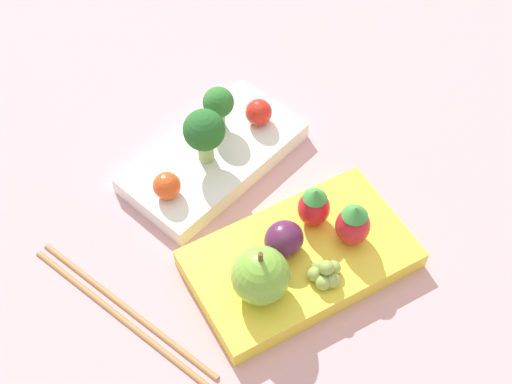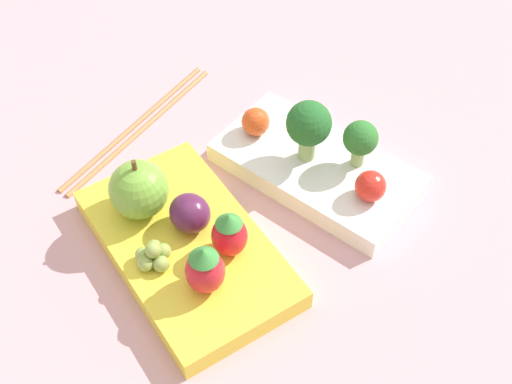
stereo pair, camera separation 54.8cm
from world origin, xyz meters
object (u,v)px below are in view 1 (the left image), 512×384
Objects in this scene: bento_box_savoury at (214,157)px; broccoli_floret_1 at (200,134)px; chopsticks_pair at (123,311)px; broccoli_floret_0 at (218,104)px; cherry_tomato_1 at (167,186)px; plum at (284,239)px; cherry_tomato_0 at (259,112)px; strawberry_0 at (314,206)px; strawberry_1 at (353,224)px; apple at (260,275)px; bento_box_fruit at (303,257)px; grape_cluster at (326,273)px.

broccoli_floret_1 is at bearing -168.77° from bento_box_savoury.
bento_box_savoury is 0.18m from chopsticks_pair.
broccoli_floret_0 reaches higher than bento_box_savoury.
plum reaches higher than cherry_tomato_1.
cherry_tomato_0 is 0.13m from strawberry_0.
strawberry_1 is at bearing -21.30° from chopsticks_pair.
plum is at bearing -98.74° from bento_box_savoury.
cherry_tomato_0 is at bearing 21.14° from chopsticks_pair.
plum is at bearing -68.63° from cherry_tomato_1.
apple is (0.00, -0.14, 0.01)m from cherry_tomato_1.
bento_box_savoury is 4.36× the size of strawberry_0.
bento_box_fruit is 0.17m from chopsticks_pair.
grape_cluster reaches higher than bento_box_savoury.
plum is at bearing -92.12° from broccoli_floret_1.
plum is at bearing -106.63° from broccoli_floret_0.
cherry_tomato_1 is 0.45× the size of apple.
bento_box_savoury is 0.13m from strawberry_0.
strawberry_1 reaches higher than grape_cluster.
cherry_tomato_0 is at bearing 51.35° from apple.
cherry_tomato_1 is 0.74× the size of plum.
chopsticks_pair is at bearing -158.86° from cherry_tomato_0.
apple is at bearing -162.47° from strawberry_0.
bento_box_savoury is 0.06m from cherry_tomato_0.
grape_cluster is (-0.00, -0.03, 0.02)m from bento_box_fruit.
strawberry_0 is 1.45× the size of grape_cluster.
strawberry_0 reaches higher than plum.
broccoli_floret_1 is 2.32× the size of cherry_tomato_1.
bento_box_savoury is 6.34× the size of grape_cluster.
plum is (-0.04, -0.01, -0.01)m from strawberry_0.
plum is 0.05m from grape_cluster.
strawberry_0 is (0.03, 0.02, 0.03)m from bento_box_fruit.
cherry_tomato_0 and cherry_tomato_1 have the same top height.
strawberry_0 is at bearing -91.98° from broccoli_floret_0.
strawberry_1 reaches higher than plum.
grape_cluster is (0.00, -0.17, -0.03)m from broccoli_floret_1.
cherry_tomato_1 is 0.17m from grape_cluster.
broccoli_floret_1 is at bearing 87.88° from plum.
strawberry_1 is (0.01, -0.04, 0.00)m from strawberry_0.
plum is at bearing 24.53° from apple.
cherry_tomato_1 reaches higher than grape_cluster.
broccoli_floret_1 is at bearing 107.54° from strawberry_1.
cherry_tomato_0 reaches higher than bento_box_savoury.
strawberry_0 is at bearing -73.19° from broccoli_floret_1.
broccoli_floret_1 reaches higher than cherry_tomato_0.
broccoli_floret_0 is at bearing 23.60° from cherry_tomato_1.
chopsticks_pair is (-0.16, 0.06, -0.01)m from bento_box_fruit.
plum is (-0.01, 0.01, 0.03)m from bento_box_fruit.
strawberry_0 reaches higher than bento_box_savoury.
apple is (-0.09, -0.18, -0.00)m from broccoli_floret_0.
grape_cluster is 0.18m from chopsticks_pair.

